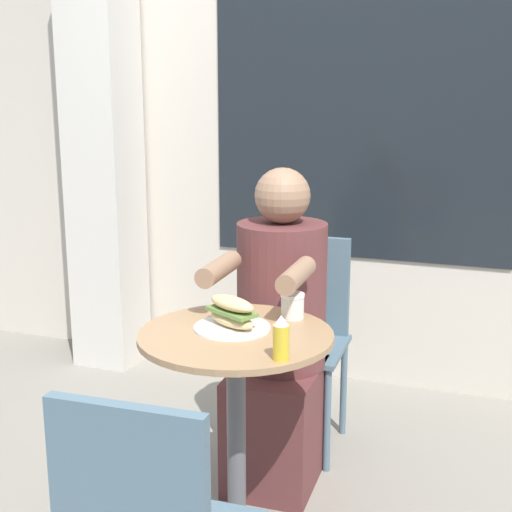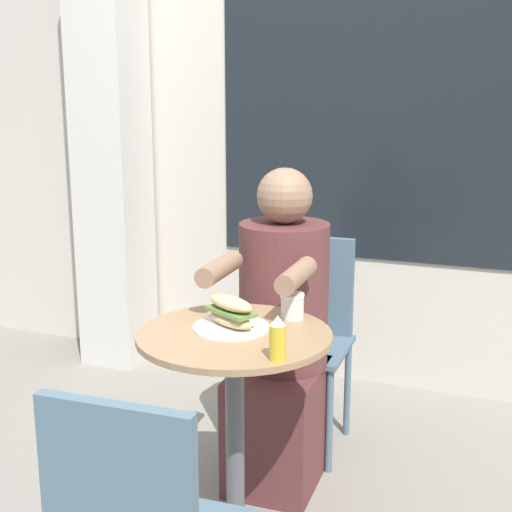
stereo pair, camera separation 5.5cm
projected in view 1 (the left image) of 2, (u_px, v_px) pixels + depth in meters
The scene contains 8 objects.
storefront_wall at pixel (353, 104), 3.44m from camera, with size 8.00×0.09×2.80m.
lattice_pillar at pixel (103, 142), 3.71m from camera, with size 0.31×0.31×2.40m.
cafe_table at pixel (236, 397), 2.22m from camera, with size 0.60×0.60×0.75m.
diner_chair at pixel (303, 321), 2.99m from camera, with size 0.39×0.39×0.87m.
seated_diner at pixel (279, 348), 2.67m from camera, with size 0.35×0.61×1.20m.
sandwich_on_plate at pixel (232, 316), 2.20m from camera, with size 0.24×0.24×0.10m.
drink_cup at pixel (292, 306), 2.30m from camera, with size 0.08×0.08×0.08m.
condiment_bottle at pixel (281, 338), 1.94m from camera, with size 0.05×0.05×0.13m.
Camera 1 is at (0.76, -1.91, 1.48)m, focal length 50.00 mm.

